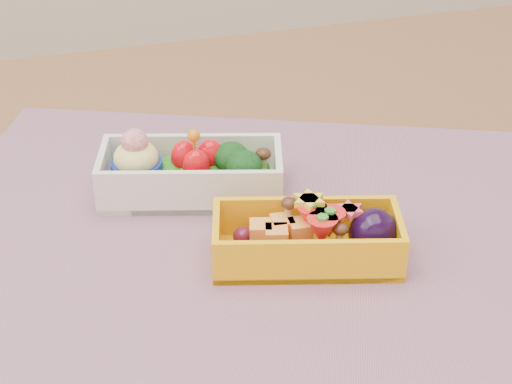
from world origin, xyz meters
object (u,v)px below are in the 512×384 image
object	(u,v)px
table	(282,290)
bento_white	(190,173)
placemat	(249,235)
bento_yellow	(311,237)

from	to	relation	value
table	bento_white	xyz separation A→B (m)	(-0.08, 0.03, 0.12)
bento_white	placemat	bearing A→B (deg)	-50.55
bento_white	bento_yellow	xyz separation A→B (m)	(0.07, -0.12, -0.00)
table	bento_yellow	bearing A→B (deg)	-93.91
placemat	bento_white	world-z (taller)	bento_white
table	placemat	bearing A→B (deg)	-137.29
table	placemat	distance (m)	0.12
table	bento_yellow	size ratio (longest dim) A/B	7.60
placemat	bento_white	size ratio (longest dim) A/B	3.11
table	bento_white	distance (m)	0.15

